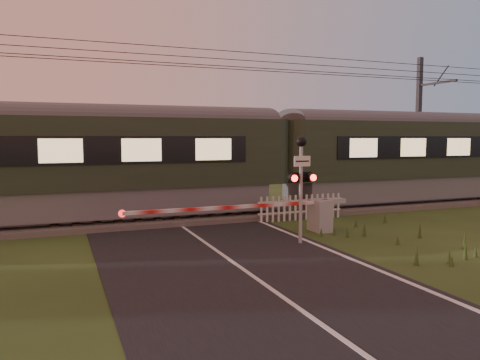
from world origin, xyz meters
name	(u,v)px	position (x,y,z in m)	size (l,w,h in m)	color
ground	(235,264)	(0.00, 0.00, 0.00)	(160.00, 160.00, 0.00)	#253915
road	(239,266)	(0.02, -0.23, 0.01)	(6.00, 140.00, 0.03)	black
track_bed	(171,217)	(0.00, 6.50, 0.07)	(140.00, 3.40, 0.39)	#47423D
overhead_wires	(169,58)	(0.00, 6.50, 5.72)	(120.00, 0.62, 0.62)	black
train	(277,158)	(4.22, 6.50, 2.15)	(40.11, 2.77, 3.73)	slate
boom_gate	(309,214)	(3.47, 2.64, 0.57)	(7.07, 0.77, 1.02)	gray
crossing_signal	(301,170)	(2.45, 1.33, 2.04)	(0.76, 0.33, 2.97)	gray
picket_fence	(301,207)	(4.27, 4.60, 0.46)	(3.32, 0.08, 0.91)	silver
catenary_mast	(419,124)	(13.23, 8.72, 3.59)	(0.22, 2.46, 6.91)	#2D2D30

